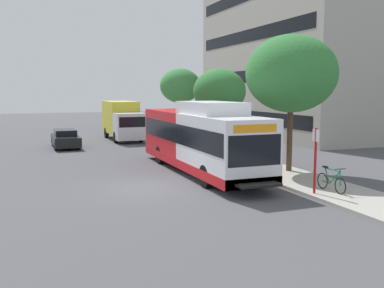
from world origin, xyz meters
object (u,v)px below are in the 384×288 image
parked_car_far_lane (65,139)px  bicycle_parked (331,181)px  transit_bus (200,139)px  street_tree_near_stop (291,74)px  box_truck_background (122,119)px  street_tree_mid_block (219,91)px  bus_stop_sign_pole (315,156)px  street_tree_far_block (180,86)px

parked_car_far_lane → bicycle_parked: bearing=-65.9°
transit_bus → street_tree_near_stop: 5.61m
bicycle_parked → parked_car_far_lane: size_ratio=0.39×
box_truck_background → street_tree_near_stop: bearing=-75.8°
street_tree_mid_block → bus_stop_sign_pole: bearing=-98.7°
bus_stop_sign_pole → street_tree_far_block: street_tree_far_block is taller
bicycle_parked → box_truck_background: size_ratio=0.25×
bicycle_parked → box_truck_background: (-3.57, 22.81, 1.18)m
transit_bus → street_tree_far_block: street_tree_far_block is taller
street_tree_mid_block → street_tree_far_block: (-0.23, 7.42, 0.44)m
bus_stop_sign_pole → parked_car_far_lane: bearing=112.0°
street_tree_near_stop → box_truck_background: street_tree_near_stop is taller
transit_bus → street_tree_far_block: bearing=74.2°
bus_stop_sign_pole → street_tree_mid_block: size_ratio=0.47×
street_tree_mid_block → transit_bus: bearing=-121.5°
transit_bus → street_tree_mid_block: bearing=58.5°
transit_bus → bus_stop_sign_pole: size_ratio=4.71×
bicycle_parked → box_truck_background: 23.12m
street_tree_mid_block → parked_car_far_lane: size_ratio=1.23×
transit_bus → street_tree_far_block: 15.31m
parked_car_far_lane → box_truck_background: (5.03, 3.61, 1.08)m
street_tree_near_stop → parked_car_far_lane: size_ratio=1.51×
street_tree_far_block → transit_bus: bearing=-105.8°
bus_stop_sign_pole → street_tree_far_block: 21.30m
bus_stop_sign_pole → parked_car_far_lane: size_ratio=0.58×
transit_bus → box_truck_background: transit_bus is taller
transit_bus → box_truck_background: bearing=91.8°
transit_bus → bus_stop_sign_pole: (2.23, -6.54, -0.05)m
street_tree_mid_block → street_tree_far_block: size_ratio=0.94×
transit_bus → bus_stop_sign_pole: transit_bus is taller
bicycle_parked → street_tree_near_stop: (1.04, 4.60, 4.45)m
street_tree_far_block → bicycle_parked: bearing=-92.8°
bus_stop_sign_pole → street_tree_mid_block: bearing=81.3°
bus_stop_sign_pole → street_tree_far_block: (1.85, 21.02, 2.91)m
bus_stop_sign_pole → box_truck_background: bearing=96.8°
bicycle_parked → bus_stop_sign_pole: bearing=-178.7°
bicycle_parked → street_tree_mid_block: 14.09m
bus_stop_sign_pole → transit_bus: bearing=108.9°
bicycle_parked → street_tree_far_block: (1.02, 21.00, 4.00)m
street_tree_near_stop → street_tree_far_block: (-0.02, 16.40, -0.45)m
street_tree_near_stop → transit_bus: bearing=154.9°
street_tree_mid_block → street_tree_near_stop: bearing=-91.4°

